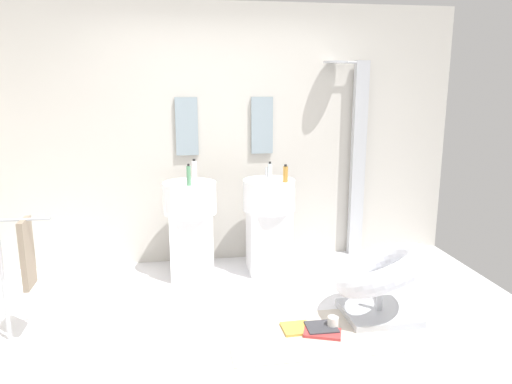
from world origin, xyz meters
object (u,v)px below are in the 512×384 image
at_px(soap_bottle_clear, 270,170).
at_px(pedestal_sink_right, 269,221).
at_px(soap_bottle_amber, 285,174).
at_px(magazine_charcoal, 322,328).
at_px(coffee_mug, 333,323).
at_px(soap_bottle_green, 189,175).
at_px(pedestal_sink_left, 191,225).
at_px(lounge_chair, 381,276).
at_px(magazine_ochre, 297,328).
at_px(soap_bottle_white, 194,170).
at_px(shower_column, 357,156).
at_px(towel_rack, 23,257).
at_px(magazine_red, 322,333).

bearing_deg(soap_bottle_clear, pedestal_sink_right, -104.60).
bearing_deg(soap_bottle_amber, magazine_charcoal, -88.22).
distance_m(coffee_mug, soap_bottle_green, 1.79).
height_order(pedestal_sink_left, lounge_chair, pedestal_sink_left).
bearing_deg(soap_bottle_clear, magazine_ochre, -92.10).
xyz_separation_m(soap_bottle_green, soap_bottle_white, (0.06, 0.31, -0.00)).
xyz_separation_m(shower_column, magazine_charcoal, (-0.84, -1.62, -1.05)).
bearing_deg(towel_rack, coffee_mug, -6.38).
bearing_deg(soap_bottle_green, soap_bottle_clear, 18.89).
bearing_deg(coffee_mug, soap_bottle_clear, 99.11).
bearing_deg(soap_bottle_white, pedestal_sink_right, -13.29).
xyz_separation_m(pedestal_sink_right, magazine_charcoal, (0.17, -1.27, -0.48)).
bearing_deg(pedestal_sink_right, soap_bottle_clear, 75.40).
height_order(shower_column, soap_bottle_white, shower_column).
bearing_deg(magazine_red, pedestal_sink_left, 144.98).
distance_m(pedestal_sink_right, towel_rack, 2.21).
bearing_deg(soap_bottle_amber, pedestal_sink_left, 171.68).
height_order(magazine_ochre, coffee_mug, coffee_mug).
bearing_deg(soap_bottle_amber, magazine_red, -88.87).
bearing_deg(pedestal_sink_right, towel_rack, -152.59).
relative_size(pedestal_sink_right, soap_bottle_white, 5.28).
xyz_separation_m(pedestal_sink_left, pedestal_sink_right, (0.76, 0.00, 0.00)).
relative_size(soap_bottle_white, soap_bottle_clear, 1.25).
relative_size(magazine_red, soap_bottle_green, 1.38).
distance_m(coffee_mug, soap_bottle_clear, 1.69).
xyz_separation_m(magazine_ochre, soap_bottle_clear, (0.05, 1.36, 0.97)).
bearing_deg(soap_bottle_white, soap_bottle_clear, -2.81).
distance_m(pedestal_sink_left, magazine_charcoal, 1.64).
bearing_deg(magazine_red, soap_bottle_clear, 115.30).
bearing_deg(lounge_chair, soap_bottle_green, 146.29).
distance_m(magazine_charcoal, soap_bottle_amber, 1.50).
relative_size(lounge_chair, towel_rack, 1.13).
bearing_deg(soap_bottle_green, magazine_red, -52.28).
height_order(towel_rack, magazine_charcoal, towel_rack).
bearing_deg(pedestal_sink_right, shower_column, 18.94).
bearing_deg(magazine_ochre, soap_bottle_green, 122.67).
bearing_deg(towel_rack, magazine_ochre, -6.29).
height_order(magazine_red, soap_bottle_amber, soap_bottle_amber).
bearing_deg(pedestal_sink_left, magazine_charcoal, -53.96).
bearing_deg(soap_bottle_amber, magazine_ochre, -97.64).
relative_size(magazine_charcoal, soap_bottle_green, 1.15).
xyz_separation_m(pedestal_sink_right, soap_bottle_green, (-0.76, -0.14, 0.50)).
xyz_separation_m(pedestal_sink_right, lounge_chair, (0.69, -1.11, -0.16)).
xyz_separation_m(shower_column, coffee_mug, (-0.75, -1.61, -1.02)).
relative_size(shower_column, coffee_mug, 21.04).
bearing_deg(coffee_mug, soap_bottle_amber, 96.34).
distance_m(magazine_red, soap_bottle_green, 1.80).
distance_m(pedestal_sink_left, coffee_mug, 1.68).
bearing_deg(pedestal_sink_left, pedestal_sink_right, 0.00).
bearing_deg(soap_bottle_clear, shower_column, 12.48).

